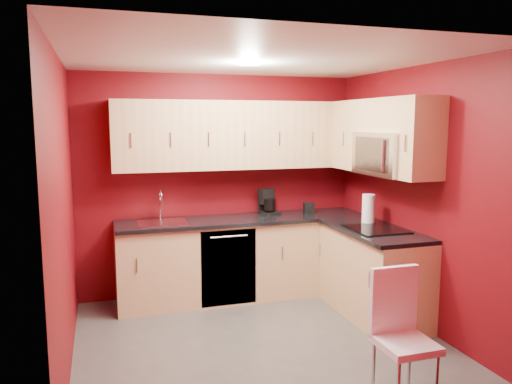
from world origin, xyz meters
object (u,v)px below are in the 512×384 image
microwave (389,154)px  sink (162,219)px  coffee_maker (270,202)px  napkin_holder (309,208)px  paper_towel (368,209)px  dining_chair (406,337)px

microwave → sink: bearing=154.4°
microwave → coffee_maker: microwave is taller
microwave → napkin_holder: microwave is taller
paper_towel → dining_chair: 1.91m
coffee_maker → napkin_holder: coffee_maker is taller
sink → napkin_holder: 1.70m
coffee_maker → paper_towel: bearing=-68.0°
paper_towel → dining_chair: paper_towel is taller
coffee_maker → paper_towel: size_ratio=0.94×
napkin_holder → microwave: bearing=-69.2°
microwave → dining_chair: 1.97m
coffee_maker → dining_chair: 2.58m
dining_chair → paper_towel: bearing=69.3°
napkin_holder → paper_towel: 0.83m
microwave → napkin_holder: (-0.39, 1.03, -0.69)m
microwave → sink: 2.43m
napkin_holder → coffee_maker: bearing=170.4°
sink → dining_chair: bearing=-59.8°
microwave → dining_chair: microwave is taller
sink → dining_chair: sink is taller
sink → coffee_maker: (1.24, 0.10, 0.11)m
microwave → dining_chair: (-0.69, -1.40, -1.19)m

